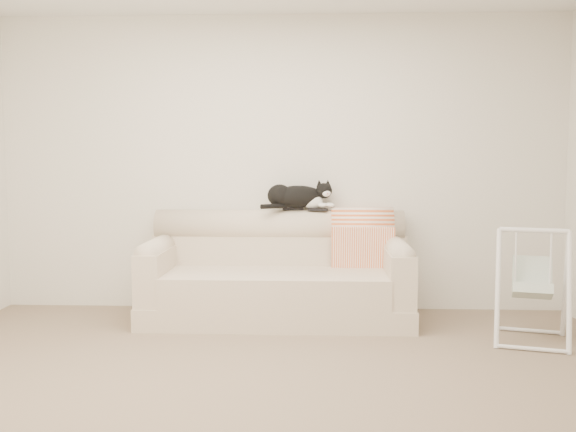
% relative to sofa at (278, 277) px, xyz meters
% --- Properties ---
extents(ground_plane, '(5.00, 5.00, 0.00)m').
position_rel_sofa_xyz_m(ground_plane, '(0.01, -1.62, -0.35)').
color(ground_plane, '#715E49').
rests_on(ground_plane, ground).
extents(room_shell, '(5.04, 4.04, 2.60)m').
position_rel_sofa_xyz_m(room_shell, '(0.01, -1.62, 1.18)').
color(room_shell, silver).
rests_on(room_shell, ground).
extents(sofa, '(2.20, 0.93, 0.90)m').
position_rel_sofa_xyz_m(sofa, '(0.00, 0.00, 0.00)').
color(sofa, '#C8B19E').
rests_on(sofa, ground).
extents(remote_a, '(0.18, 0.06, 0.03)m').
position_rel_sofa_xyz_m(remote_a, '(0.12, 0.25, 0.56)').
color(remote_a, black).
rests_on(remote_a, sofa).
extents(remote_b, '(0.18, 0.07, 0.02)m').
position_rel_sofa_xyz_m(remote_b, '(0.34, 0.20, 0.56)').
color(remote_b, black).
rests_on(remote_b, sofa).
extents(tuxedo_cat, '(0.64, 0.39, 0.26)m').
position_rel_sofa_xyz_m(tuxedo_cat, '(0.16, 0.23, 0.67)').
color(tuxedo_cat, black).
rests_on(tuxedo_cat, sofa).
extents(throw_blanket, '(0.53, 0.38, 0.58)m').
position_rel_sofa_xyz_m(throw_blanket, '(0.72, 0.23, 0.37)').
color(throw_blanket, orange).
rests_on(throw_blanket, sofa).
extents(baby_swing, '(0.64, 0.67, 0.85)m').
position_rel_sofa_xyz_m(baby_swing, '(1.91, -0.62, 0.07)').
color(baby_swing, white).
rests_on(baby_swing, ground).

